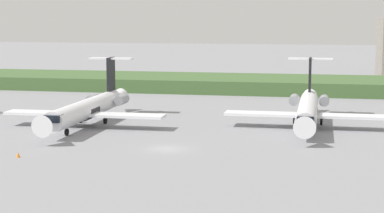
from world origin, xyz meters
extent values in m
plane|color=gray|center=(0.00, 30.00, 0.00)|extent=(500.00, 500.00, 0.00)
cube|color=#426033|center=(0.00, 61.97, 1.35)|extent=(320.00, 20.00, 2.71)
cylinder|color=white|center=(-14.81, 13.30, 2.45)|extent=(2.70, 24.00, 2.70)
cone|color=white|center=(-14.81, -0.20, 2.45)|extent=(2.70, 3.00, 2.70)
cone|color=white|center=(-14.81, 27.30, 2.45)|extent=(2.30, 4.00, 2.29)
cube|color=black|center=(-14.81, 1.70, 2.92)|extent=(2.02, 1.80, 0.90)
cylinder|color=black|center=(-14.81, 13.30, 2.30)|extent=(2.76, 3.60, 2.76)
cube|color=white|center=(-20.71, 12.30, 1.84)|extent=(11.00, 3.20, 0.36)
cube|color=white|center=(-8.90, 12.30, 1.84)|extent=(11.00, 3.20, 0.36)
cube|color=black|center=(-14.81, 24.30, 6.40)|extent=(0.36, 3.20, 5.20)
cube|color=white|center=(-14.81, 24.60, 8.80)|extent=(6.80, 1.80, 0.24)
cylinder|color=gray|center=(-17.06, 22.50, 2.65)|extent=(1.50, 3.40, 1.50)
cylinder|color=gray|center=(-12.56, 22.50, 2.65)|extent=(1.50, 3.40, 1.50)
cylinder|color=gray|center=(-14.81, 5.86, 1.00)|extent=(0.20, 0.20, 0.65)
cylinder|color=black|center=(-14.81, 5.86, 0.45)|extent=(0.30, 0.90, 0.90)
cylinder|color=black|center=(-16.71, 15.70, 0.45)|extent=(0.35, 0.90, 0.90)
cylinder|color=black|center=(-12.91, 15.70, 0.45)|extent=(0.35, 0.90, 0.90)
cylinder|color=white|center=(15.66, 18.51, 2.45)|extent=(2.70, 24.00, 2.70)
cone|color=white|center=(15.66, 5.01, 2.45)|extent=(2.70, 3.00, 2.70)
cone|color=white|center=(15.66, 32.51, 2.45)|extent=(2.29, 4.00, 2.29)
cube|color=black|center=(15.66, 6.91, 2.92)|extent=(2.03, 1.80, 0.90)
cylinder|color=black|center=(15.66, 18.51, 2.30)|extent=(2.76, 3.60, 2.76)
cube|color=white|center=(9.75, 17.51, 1.84)|extent=(11.00, 3.20, 0.36)
cube|color=white|center=(21.56, 17.51, 1.84)|extent=(11.00, 3.20, 0.36)
cube|color=black|center=(15.66, 29.51, 6.40)|extent=(0.36, 3.20, 5.20)
cube|color=white|center=(15.66, 29.81, 8.80)|extent=(6.80, 1.80, 0.24)
cylinder|color=gray|center=(13.41, 27.71, 2.65)|extent=(1.50, 3.40, 1.50)
cylinder|color=gray|center=(17.91, 27.71, 2.65)|extent=(1.50, 3.40, 1.50)
cylinder|color=gray|center=(15.66, 11.07, 1.00)|extent=(0.20, 0.20, 0.65)
cylinder|color=black|center=(15.66, 11.07, 0.45)|extent=(0.30, 0.90, 0.90)
cylinder|color=black|center=(13.76, 20.91, 0.45)|extent=(0.35, 0.90, 0.90)
cylinder|color=black|center=(17.56, 20.91, 0.45)|extent=(0.35, 0.90, 0.90)
cone|color=orange|center=(-15.04, -7.59, 0.28)|extent=(0.44, 0.44, 0.55)
camera|label=1|loc=(17.54, -73.03, 15.52)|focal=61.37mm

